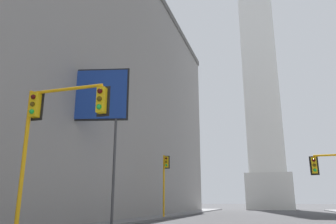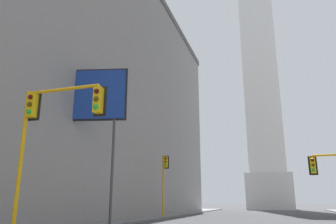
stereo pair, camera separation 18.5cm
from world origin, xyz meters
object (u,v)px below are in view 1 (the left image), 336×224
Objects in this scene: obelisk at (259,55)px; traffic_light_mid_left at (165,176)px; traffic_light_near_left at (52,123)px; billboard_sign at (94,100)px.

obelisk is 11.26× the size of traffic_light_mid_left.
traffic_light_near_left is (-8.01, -58.85, -28.33)m from obelisk.
billboard_sign is (-10.32, -51.65, -24.90)m from obelisk.
traffic_light_near_left is 1.05× the size of traffic_light_mid_left.
obelisk reaches higher than billboard_sign.
obelisk is 10.74× the size of traffic_light_near_left.
traffic_light_mid_left is at bearing 94.18° from traffic_light_near_left.
traffic_light_near_left is 8.30m from billboard_sign.
traffic_light_near_left is at bearing -97.75° from obelisk.
obelisk is 49.16m from traffic_light_mid_left.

